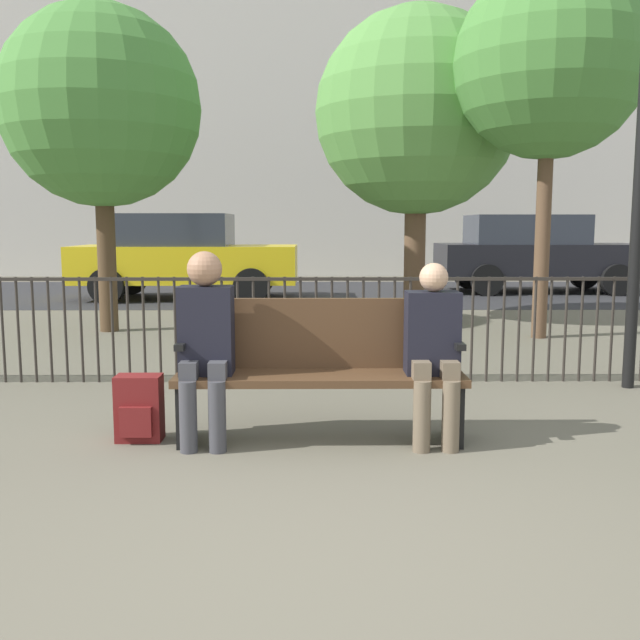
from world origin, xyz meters
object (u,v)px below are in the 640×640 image
object	(u,v)px
backpack	(139,409)
seated_person_1	(433,345)
seated_person_0	(205,337)
parked_car_1	(182,255)
tree_1	(550,63)
tree_2	(417,113)
parked_car_0	(535,252)
tree_0	(101,107)
park_bench	(320,364)

from	to	relation	value
backpack	seated_person_1	bearing A→B (deg)	-2.11
seated_person_0	parked_car_1	bearing A→B (deg)	101.31
tree_1	tree_2	distance (m)	2.15
backpack	parked_car_0	xyz separation A→B (m)	(5.80, 10.49, 0.63)
backpack	tree_1	xyz separation A→B (m)	(3.97, 4.30, 3.12)
backpack	tree_0	xyz separation A→B (m)	(-1.60, 4.92, 2.69)
park_bench	tree_0	xyz separation A→B (m)	(-2.78, 4.85, 2.41)
parked_car_0	parked_car_1	world-z (taller)	same
park_bench	seated_person_0	distance (m)	0.77
park_bench	tree_1	bearing A→B (deg)	56.66
park_bench	backpack	world-z (taller)	park_bench
park_bench	seated_person_1	size ratio (longest dim) A/B	1.60
backpack	tree_1	world-z (taller)	tree_1
park_bench	parked_car_1	bearing A→B (deg)	105.81
seated_person_1	tree_2	bearing A→B (deg)	83.20
backpack	parked_car_0	world-z (taller)	parked_car_0
seated_person_1	tree_0	bearing A→B (deg)	125.09
park_bench	tree_0	distance (m)	6.09
tree_0	parked_car_1	size ratio (longest dim) A/B	1.00
tree_2	parked_car_0	world-z (taller)	tree_2
tree_0	parked_car_1	distance (m)	4.71
seated_person_0	parked_car_0	size ratio (longest dim) A/B	0.30
tree_1	parked_car_0	xyz separation A→B (m)	(1.83, 6.19, -2.49)
seated_person_1	tree_1	distance (m)	5.53
seated_person_0	backpack	bearing A→B (deg)	171.72
backpack	tree_2	xyz separation A→B (m)	(2.62, 5.94, 2.78)
tree_0	tree_2	size ratio (longest dim) A/B	0.94
seated_person_0	tree_2	distance (m)	6.78
park_bench	tree_2	world-z (taller)	tree_2
parked_car_1	seated_person_1	bearing A→B (deg)	-70.33
seated_person_0	backpack	size ratio (longest dim) A/B	2.85
backpack	tree_2	size ratio (longest dim) A/B	0.10
park_bench	tree_2	size ratio (longest dim) A/B	0.42
tree_1	parked_car_1	distance (m)	7.64
park_bench	backpack	xyz separation A→B (m)	(-1.18, -0.06, -0.28)
park_bench	parked_car_0	distance (m)	11.41
seated_person_0	tree_0	distance (m)	5.82
backpack	tree_1	bearing A→B (deg)	47.29
seated_person_1	tree_2	size ratio (longest dim) A/B	0.26
park_bench	seated_person_1	bearing A→B (deg)	-10.37
tree_2	parked_car_1	world-z (taller)	tree_2
seated_person_1	parked_car_1	bearing A→B (deg)	109.67
seated_person_1	parked_car_0	xyz separation A→B (m)	(3.90, 10.56, 0.20)
park_bench	parked_car_0	size ratio (longest dim) A/B	0.45
tree_2	park_bench	bearing A→B (deg)	-103.75
seated_person_1	tree_2	xyz separation A→B (m)	(0.72, 6.01, 2.35)
parked_car_1	tree_0	bearing A→B (deg)	-92.84
backpack	parked_car_1	xyz separation A→B (m)	(-1.39, 9.15, 0.63)
park_bench	parked_car_1	world-z (taller)	parked_car_1
park_bench	parked_car_1	distance (m)	9.45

